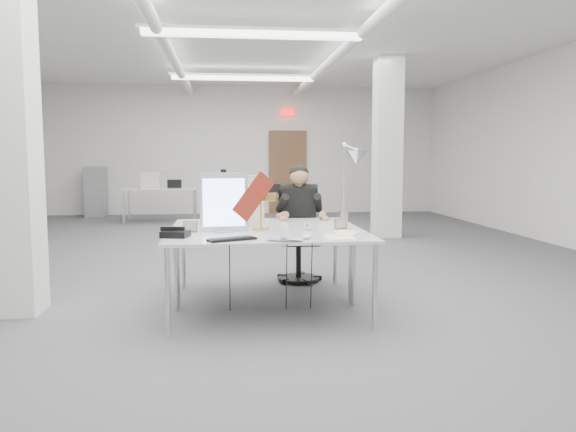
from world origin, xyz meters
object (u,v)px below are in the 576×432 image
at_px(desk_main, 270,237).
at_px(desk_phone, 175,234).
at_px(seated_person, 299,204).
at_px(office_chair, 299,234).
at_px(bankers_lamp, 261,213).
at_px(monitor, 224,202).
at_px(architect_lamp, 349,176).
at_px(beige_monitor, 240,205).
at_px(laptop, 284,240).

height_order(desk_main, desk_phone, desk_phone).
bearing_deg(seated_person, office_chair, 96.62).
height_order(bankers_lamp, desk_phone, bankers_lamp).
xyz_separation_m(office_chair, monitor, (-0.84, -1.24, 0.47)).
relative_size(seated_person, architect_lamp, 0.94).
xyz_separation_m(desk_main, desk_phone, (-0.80, -0.02, 0.04)).
bearing_deg(monitor, bankers_lamp, 12.06).
bearing_deg(desk_main, beige_monitor, 104.63).
bearing_deg(beige_monitor, desk_phone, -105.82).
bearing_deg(seated_person, desk_main, -100.54).
height_order(laptop, beige_monitor, beige_monitor).
xyz_separation_m(seated_person, monitor, (-0.84, -1.19, 0.12)).
bearing_deg(laptop, desk_main, 118.20).
xyz_separation_m(desk_main, beige_monitor, (-0.23, 0.87, 0.20)).
distance_m(bankers_lamp, architect_lamp, 1.00).
distance_m(seated_person, bankers_lamp, 1.19).
bearing_deg(monitor, desk_main, -40.63).
bearing_deg(beige_monitor, bankers_lamp, -53.05).
height_order(seated_person, bankers_lamp, seated_person).
xyz_separation_m(desk_main, seated_person, (0.45, 1.46, 0.16)).
xyz_separation_m(desk_main, office_chair, (0.45, 1.51, -0.19)).
distance_m(laptop, bankers_lamp, 0.80).
bearing_deg(architect_lamp, seated_person, 137.50).
xyz_separation_m(seated_person, beige_monitor, (-0.68, -0.59, 0.05)).
relative_size(monitor, bankers_lamp, 1.74).
height_order(desk_main, bankers_lamp, bankers_lamp).
height_order(bankers_lamp, beige_monitor, beige_monitor).
xyz_separation_m(seated_person, architect_lamp, (0.40, -0.79, 0.35)).
relative_size(office_chair, laptop, 3.65).
bearing_deg(office_chair, monitor, -117.71).
bearing_deg(desk_main, architect_lamp, 38.39).
distance_m(desk_main, monitor, 0.56).
xyz_separation_m(seated_person, laptop, (-0.37, -1.85, -0.13)).
distance_m(bankers_lamp, beige_monitor, 0.52).
xyz_separation_m(office_chair, desk_phone, (-1.25, -1.54, 0.23)).
distance_m(monitor, architect_lamp, 1.32).
relative_size(desk_main, architect_lamp, 1.84).
bearing_deg(bankers_lamp, monitor, -145.62).
bearing_deg(desk_main, office_chair, 73.37).
xyz_separation_m(desk_phone, architect_lamp, (1.65, 0.70, 0.46)).
distance_m(laptop, beige_monitor, 1.31).
height_order(desk_main, beige_monitor, beige_monitor).
height_order(monitor, laptop, monitor).
bearing_deg(desk_phone, bankers_lamp, 41.70).
height_order(desk_main, laptop, laptop).
distance_m(beige_monitor, architect_lamp, 1.14).
bearing_deg(laptop, desk_phone, 173.55).
bearing_deg(monitor, seated_person, 49.37).
xyz_separation_m(bankers_lamp, beige_monitor, (-0.18, 0.49, 0.04)).
xyz_separation_m(laptop, beige_monitor, (-0.31, 1.26, 0.18)).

